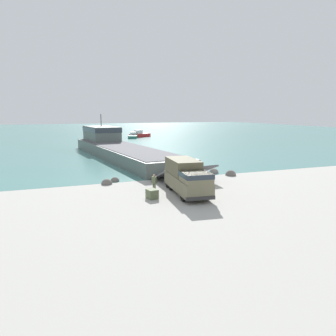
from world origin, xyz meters
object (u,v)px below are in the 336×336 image
cargo_crate (152,194)px  soldier_on_ramp (154,182)px  moored_boat_a (140,135)px  military_truck (187,177)px  moored_boat_b (133,136)px  landing_craft (116,146)px

cargo_crate → soldier_on_ramp: bearing=67.0°
moored_boat_a → cargo_crate: moored_boat_a is taller
military_truck → moored_boat_a: bearing=174.0°
military_truck → soldier_on_ramp: 3.16m
military_truck → moored_boat_b: (12.46, 66.27, -1.04)m
moored_boat_b → cargo_crate: moored_boat_b is taller
landing_craft → moored_boat_a: 41.61m
landing_craft → moored_boat_b: (12.89, 37.24, -1.08)m
moored_boat_b → cargo_crate: 68.66m
moored_boat_a → moored_boat_b: size_ratio=0.80×
military_truck → moored_boat_a: 69.35m
soldier_on_ramp → moored_boat_b: (15.10, 64.62, -0.44)m
landing_craft → cargo_crate: 29.72m
soldier_on_ramp → moored_boat_b: 66.37m
moored_boat_b → cargo_crate: (-16.01, -66.77, -0.14)m
landing_craft → moored_boat_a: bearing=62.7°
landing_craft → cargo_crate: size_ratio=42.07×
military_truck → cargo_crate: military_truck is taller
landing_craft → moored_boat_b: landing_craft is taller
moored_boat_a → cargo_crate: 70.67m
cargo_crate → moored_boat_a: bearing=75.0°
soldier_on_ramp → moored_boat_a: moored_boat_a is taller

